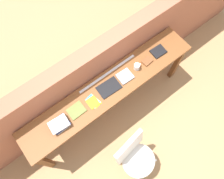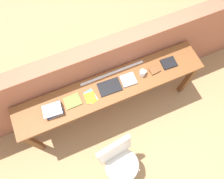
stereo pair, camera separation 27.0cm
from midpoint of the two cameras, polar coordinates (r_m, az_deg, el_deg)
ground_plane at (r=3.50m, az=3.87°, el=-9.51°), size 40.00×40.00×0.00m
brick_wall_back at (r=3.08m, az=-0.36°, el=4.05°), size 6.00×0.20×1.30m
sideboard at (r=2.87m, az=2.29°, el=-0.72°), size 2.50×0.44×0.88m
chair_white_moulded at (r=2.89m, az=4.73°, el=-18.26°), size 0.50×0.51×0.89m
book_stack_leftmost at (r=2.65m, az=-12.29°, el=-5.65°), size 0.23×0.18×0.08m
magazine_cycling at (r=2.68m, az=-7.48°, el=-3.37°), size 0.21×0.17×0.02m
pamphlet_pile_colourful at (r=2.69m, az=-2.73°, el=-2.22°), size 0.15×0.19×0.01m
book_open_centre at (r=2.73m, az=2.18°, el=0.35°), size 0.29×0.20×0.02m
book_grey_hardcover at (r=2.78m, az=7.05°, el=2.22°), size 0.19×0.18×0.03m
mug at (r=2.82m, az=10.74°, el=3.96°), size 0.11×0.08×0.09m
leather_journal_brown at (r=2.91m, az=13.69°, el=4.68°), size 0.14×0.11×0.02m
book_repair_rightmost at (r=3.01m, az=17.10°, el=6.36°), size 0.20×0.16×0.02m
ruler_metal_back_edge at (r=2.82m, az=2.84°, el=4.05°), size 0.88×0.03×0.00m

